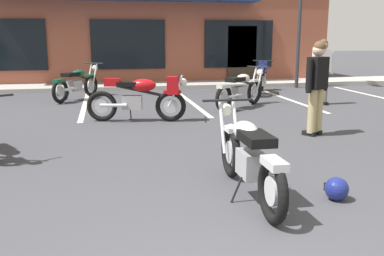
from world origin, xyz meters
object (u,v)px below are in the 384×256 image
object	(u,v)px
motorcycle_foreground_classic	(248,156)
motorcycle_green_cafe_racer	(240,89)
traffic_cone	(318,83)
motorcycle_red_sportbike	(261,76)
person_in_shorts_foreground	(317,83)
person_in_black_shirt	(322,68)
helmet_on_pavement	(337,189)
motorcycle_black_cruiser	(142,96)
motorcycle_blue_standard	(77,83)

from	to	relation	value
motorcycle_foreground_classic	motorcycle_green_cafe_racer	bearing A→B (deg)	73.36
motorcycle_foreground_classic	traffic_cone	distance (m)	9.96
motorcycle_red_sportbike	person_in_shorts_foreground	distance (m)	5.86
motorcycle_green_cafe_racer	person_in_black_shirt	size ratio (longest dim) A/B	1.03
person_in_shorts_foreground	traffic_cone	world-z (taller)	person_in_shorts_foreground
motorcycle_red_sportbike	motorcycle_green_cafe_racer	size ratio (longest dim) A/B	1.16
motorcycle_green_cafe_racer	helmet_on_pavement	bearing A→B (deg)	-97.77
motorcycle_foreground_classic	person_in_shorts_foreground	size ratio (longest dim) A/B	1.26
person_in_shorts_foreground	traffic_cone	size ratio (longest dim) A/B	3.16
motorcycle_foreground_classic	helmet_on_pavement	xyz separation A→B (m)	(0.91, -0.32, -0.33)
person_in_black_shirt	motorcycle_green_cafe_racer	bearing A→B (deg)	-178.81
person_in_shorts_foreground	traffic_cone	xyz separation A→B (m)	(3.04, 5.83, -0.69)
motorcycle_foreground_classic	motorcycle_black_cruiser	xyz separation A→B (m)	(-0.80, 4.58, 0.07)
motorcycle_foreground_classic	traffic_cone	world-z (taller)	motorcycle_foreground_classic
motorcycle_green_cafe_racer	person_in_black_shirt	bearing A→B (deg)	1.19
motorcycle_red_sportbike	traffic_cone	xyz separation A→B (m)	(1.95, 0.08, -0.27)
motorcycle_red_sportbike	helmet_on_pavement	bearing A→B (deg)	-104.88
helmet_on_pavement	traffic_cone	bearing A→B (deg)	64.17
person_in_black_shirt	motorcycle_red_sportbike	bearing A→B (deg)	105.96
motorcycle_green_cafe_racer	person_in_shorts_foreground	bearing A→B (deg)	-83.08
motorcycle_foreground_classic	person_in_shorts_foreground	distance (m)	3.46
motorcycle_blue_standard	person_in_shorts_foreground	size ratio (longest dim) A/B	1.11
person_in_shorts_foreground	motorcycle_foreground_classic	bearing A→B (deg)	-128.75
person_in_black_shirt	helmet_on_pavement	world-z (taller)	person_in_black_shirt
motorcycle_red_sportbike	person_in_black_shirt	xyz separation A→B (m)	(0.71, -2.49, 0.42)
motorcycle_red_sportbike	motorcycle_blue_standard	world-z (taller)	same
person_in_black_shirt	person_in_shorts_foreground	bearing A→B (deg)	-119.00
motorcycle_green_cafe_racer	person_in_black_shirt	world-z (taller)	person_in_black_shirt
motorcycle_blue_standard	person_in_black_shirt	size ratio (longest dim) A/B	1.11
motorcycle_foreground_classic	motorcycle_green_cafe_racer	world-z (taller)	same
motorcycle_black_cruiser	motorcycle_green_cafe_racer	bearing A→B (deg)	26.91
motorcycle_green_cafe_racer	motorcycle_foreground_classic	bearing A→B (deg)	-106.64
motorcycle_red_sportbike	motorcycle_green_cafe_racer	bearing A→B (deg)	-120.17
motorcycle_blue_standard	motorcycle_green_cafe_racer	bearing A→B (deg)	-28.91
motorcycle_blue_standard	motorcycle_black_cruiser	bearing A→B (deg)	-66.86
motorcycle_red_sportbike	motorcycle_black_cruiser	bearing A→B (deg)	-136.42
motorcycle_green_cafe_racer	traffic_cone	size ratio (longest dim) A/B	3.25
motorcycle_black_cruiser	person_in_shorts_foreground	world-z (taller)	person_in_shorts_foreground
motorcycle_black_cruiser	motorcycle_blue_standard	xyz separation A→B (m)	(-1.51, 3.54, -0.07)
motorcycle_green_cafe_racer	motorcycle_blue_standard	bearing A→B (deg)	151.09
motorcycle_red_sportbike	motorcycle_green_cafe_racer	xyz separation A→B (m)	(-1.48, -2.54, -0.07)
motorcycle_black_cruiser	motorcycle_blue_standard	distance (m)	3.85
helmet_on_pavement	motorcycle_blue_standard	bearing A→B (deg)	110.87
motorcycle_blue_standard	motorcycle_green_cafe_racer	world-z (taller)	same
motorcycle_black_cruiser	helmet_on_pavement	world-z (taller)	motorcycle_black_cruiser
motorcycle_red_sportbike	person_in_shorts_foreground	size ratio (longest dim) A/B	1.19
motorcycle_foreground_classic	motorcycle_green_cafe_racer	distance (m)	6.13
helmet_on_pavement	traffic_cone	xyz separation A→B (m)	(4.27, 8.82, 0.13)
motorcycle_foreground_classic	motorcycle_black_cruiser	distance (m)	4.65
motorcycle_foreground_classic	motorcycle_blue_standard	bearing A→B (deg)	105.88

